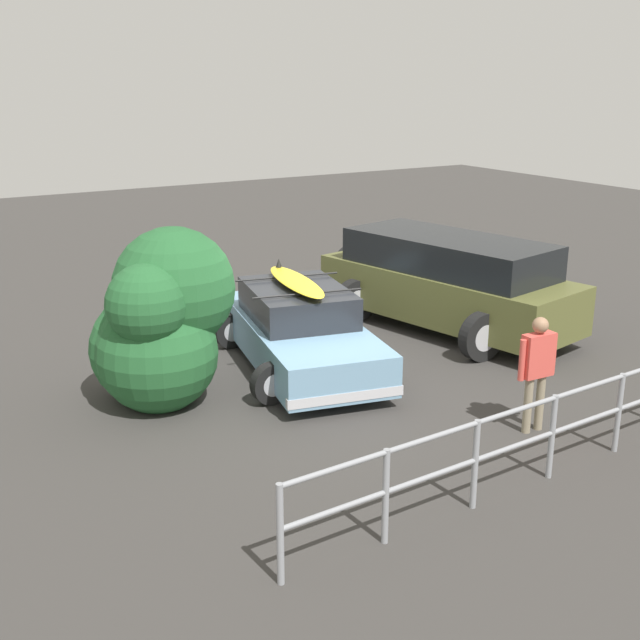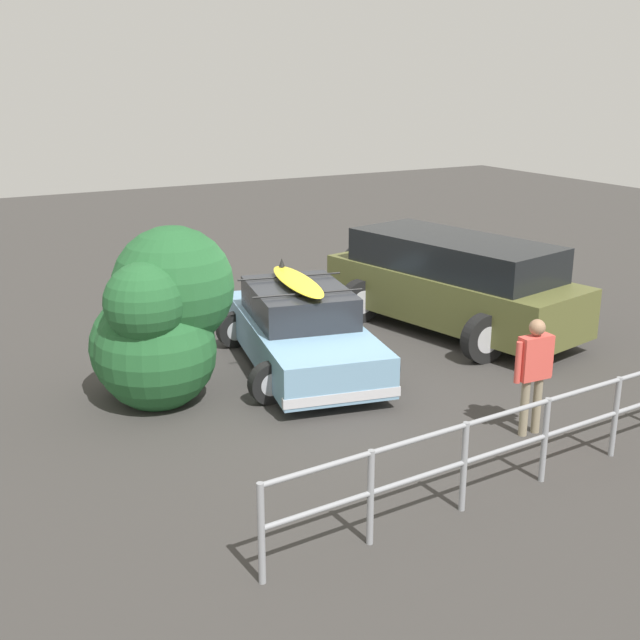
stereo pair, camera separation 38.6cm
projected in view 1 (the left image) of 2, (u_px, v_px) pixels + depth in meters
The scene contains 6 objects.
ground_plane at pixel (309, 374), 12.66m from camera, with size 44.00×44.00×0.02m, color #383533.
sedan_car at pixel (300, 330), 12.80m from camera, with size 2.82×4.46×1.57m.
suv_car at pixel (446, 281), 14.61m from camera, with size 3.18×5.23×1.74m.
person_bystander at pixel (537, 364), 10.36m from camera, with size 0.61×0.21×1.57m.
railing_fence at pixel (588, 413), 9.54m from camera, with size 8.63×0.51×1.04m.
bush_near_left at pixel (157, 327), 11.33m from camera, with size 2.09×2.03×2.59m.
Camera 1 is at (5.96, 10.24, 4.54)m, focal length 45.00 mm.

